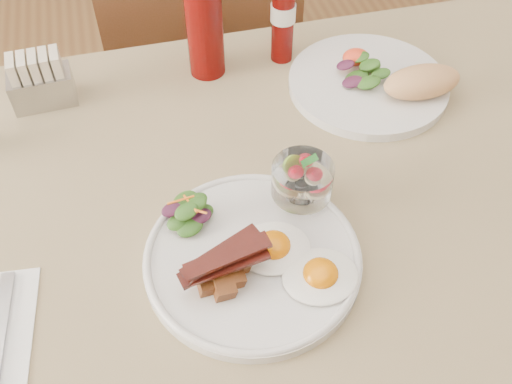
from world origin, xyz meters
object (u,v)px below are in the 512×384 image
(chair_far, at_px, (201,64))
(sugar_caddy, at_px, (41,82))
(main_plate, at_px, (253,258))
(table, at_px, (275,248))
(fruit_cup, at_px, (302,180))
(hot_sauce_bottle, at_px, (283,22))
(ketchup_bottle, at_px, (205,28))
(second_plate, at_px, (380,82))

(chair_far, distance_m, sugar_caddy, 0.53)
(chair_far, height_order, main_plate, chair_far)
(table, bearing_deg, main_plate, -126.16)
(fruit_cup, bearing_deg, hot_sauce_bottle, 78.11)
(ketchup_bottle, height_order, sugar_caddy, ketchup_bottle)
(table, distance_m, main_plate, 0.13)
(chair_far, distance_m, main_plate, 0.78)
(fruit_cup, bearing_deg, ketchup_bottle, 100.44)
(second_plate, bearing_deg, fruit_cup, -133.89)
(main_plate, xyz_separation_m, ketchup_bottle, (0.02, 0.41, 0.08))
(ketchup_bottle, bearing_deg, chair_far, 84.51)
(table, distance_m, chair_far, 0.68)
(main_plate, distance_m, ketchup_bottle, 0.42)
(second_plate, xyz_separation_m, hot_sauce_bottle, (-0.14, 0.13, 0.06))
(table, relative_size, hot_sauce_bottle, 8.78)
(main_plate, bearing_deg, fruit_cup, 38.97)
(fruit_cup, relative_size, sugar_caddy, 0.81)
(hot_sauce_bottle, bearing_deg, chair_far, 107.89)
(table, height_order, second_plate, second_plate)
(chair_far, height_order, second_plate, chair_far)
(ketchup_bottle, height_order, hot_sauce_bottle, ketchup_bottle)
(table, xyz_separation_m, chair_far, (0.00, 0.66, -0.14))
(table, distance_m, second_plate, 0.34)
(fruit_cup, distance_m, ketchup_bottle, 0.35)
(table, relative_size, sugar_caddy, 12.98)
(sugar_caddy, bearing_deg, hot_sauce_bottle, -0.18)
(second_plate, xyz_separation_m, sugar_caddy, (-0.55, 0.11, 0.02))
(hot_sauce_bottle, height_order, sugar_caddy, hot_sauce_bottle)
(table, height_order, hot_sauce_bottle, hot_sauce_bottle)
(chair_far, bearing_deg, table, -90.00)
(table, xyz_separation_m, second_plate, (0.24, 0.21, 0.11))
(ketchup_bottle, relative_size, hot_sauce_bottle, 1.21)
(table, bearing_deg, chair_far, 90.00)
(table, bearing_deg, hot_sauce_bottle, 73.00)
(main_plate, distance_m, sugar_caddy, 0.47)
(ketchup_bottle, distance_m, hot_sauce_bottle, 0.14)
(chair_far, xyz_separation_m, ketchup_bottle, (-0.03, -0.33, 0.31))
(main_plate, height_order, fruit_cup, fruit_cup)
(chair_far, xyz_separation_m, hot_sauce_bottle, (0.10, -0.32, 0.30))
(sugar_caddy, bearing_deg, fruit_cup, -46.85)
(fruit_cup, xyz_separation_m, ketchup_bottle, (-0.06, 0.34, 0.02))
(fruit_cup, height_order, hot_sauce_bottle, hot_sauce_bottle)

